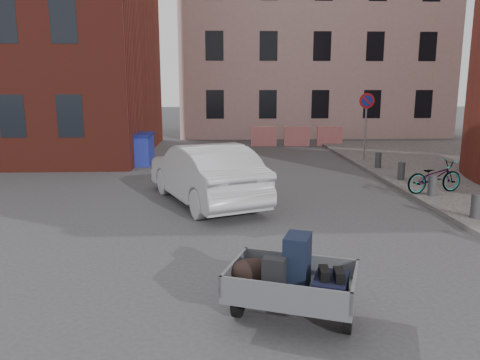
{
  "coord_description": "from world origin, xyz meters",
  "views": [
    {
      "loc": [
        0.24,
        -8.75,
        3.06
      ],
      "look_at": [
        0.66,
        0.89,
        1.1
      ],
      "focal_mm": 35.0,
      "sensor_mm": 36.0,
      "label": 1
    }
  ],
  "objects_px": {
    "bicycle": "(434,177)",
    "trailer": "(291,280)",
    "silver_car": "(205,173)",
    "dumpster": "(115,149)"
  },
  "relations": [
    {
      "from": "bicycle",
      "to": "silver_car",
      "type": "bearing_deg",
      "value": 78.97
    },
    {
      "from": "trailer",
      "to": "bicycle",
      "type": "height_order",
      "value": "trailer"
    },
    {
      "from": "trailer",
      "to": "silver_car",
      "type": "relative_size",
      "value": 0.41
    },
    {
      "from": "silver_car",
      "to": "bicycle",
      "type": "height_order",
      "value": "silver_car"
    },
    {
      "from": "trailer",
      "to": "silver_car",
      "type": "xyz_separation_m",
      "value": [
        -1.3,
        6.56,
        0.18
      ]
    },
    {
      "from": "silver_car",
      "to": "bicycle",
      "type": "distance_m",
      "value": 6.37
    },
    {
      "from": "trailer",
      "to": "bicycle",
      "type": "xyz_separation_m",
      "value": [
        5.05,
        6.9,
        -0.04
      ]
    },
    {
      "from": "bicycle",
      "to": "trailer",
      "type": "bearing_deg",
      "value": 129.63
    },
    {
      "from": "dumpster",
      "to": "silver_car",
      "type": "bearing_deg",
      "value": -58.62
    },
    {
      "from": "silver_car",
      "to": "bicycle",
      "type": "xyz_separation_m",
      "value": [
        6.36,
        0.35,
        -0.22
      ]
    }
  ]
}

